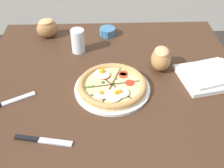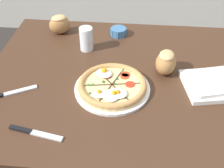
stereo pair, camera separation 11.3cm
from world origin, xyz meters
name	(u,v)px [view 1 (the left image)]	position (x,y,z in m)	size (l,w,h in m)	color
dining_table	(112,94)	(0.00, 0.00, 0.65)	(1.13, 0.96, 0.76)	#422819
pizza	(112,86)	(0.00, -0.09, 0.78)	(0.31, 0.31, 0.06)	white
ramekin_bowl	(107,31)	(-0.01, 0.35, 0.78)	(0.09, 0.09, 0.04)	teal
napkin_folded	(209,75)	(0.41, -0.03, 0.77)	(0.28, 0.25, 0.04)	silver
bread_piece_near	(47,28)	(-0.32, 0.34, 0.81)	(0.14, 0.12, 0.10)	#A3703D
bread_piece_mid	(161,58)	(0.22, 0.05, 0.81)	(0.11, 0.13, 0.10)	#A3703D
knife_main	(5,103)	(-0.42, -0.16, 0.76)	(0.21, 0.13, 0.01)	silver
knife_spare	(42,140)	(-0.24, -0.35, 0.76)	(0.20, 0.06, 0.01)	silver
water_glass	(78,42)	(-0.15, 0.20, 0.81)	(0.06, 0.06, 0.12)	white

